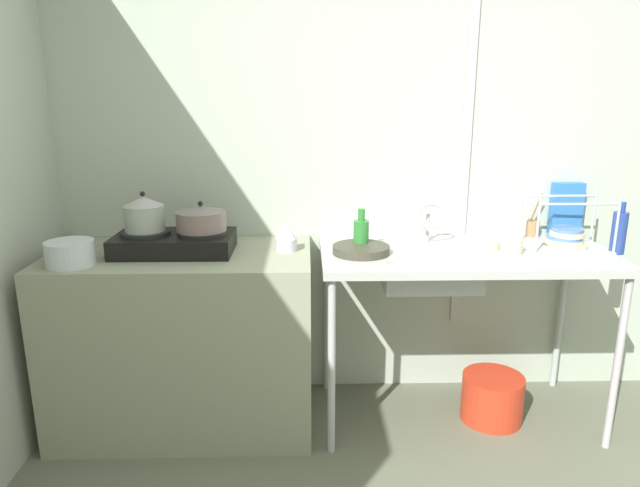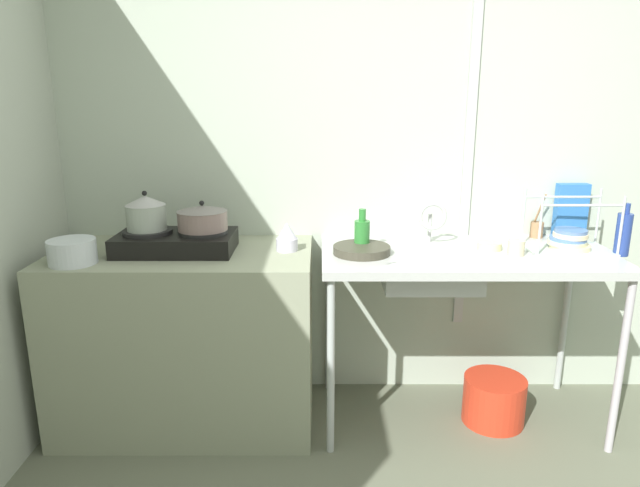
% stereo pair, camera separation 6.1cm
% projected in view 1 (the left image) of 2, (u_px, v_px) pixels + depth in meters
% --- Properties ---
extents(wall_back, '(4.62, 0.10, 2.65)m').
position_uv_depth(wall_back, '(419.00, 156.00, 3.00)').
color(wall_back, '#AAB6A4').
rests_on(wall_back, ground).
extents(wall_metal_strip, '(0.05, 0.01, 2.12)m').
position_uv_depth(wall_metal_strip, '(467.00, 131.00, 2.91)').
color(wall_metal_strip, '#AFB2AF').
extents(counter_concrete, '(1.26, 0.67, 0.90)m').
position_uv_depth(counter_concrete, '(186.00, 338.00, 2.81)').
color(counter_concrete, gray).
rests_on(counter_concrete, ground).
extents(counter_sink, '(1.40, 0.67, 0.90)m').
position_uv_depth(counter_sink, '(463.00, 264.00, 2.75)').
color(counter_sink, '#AFB2AF').
rests_on(counter_sink, ground).
extents(stove, '(0.56, 0.33, 0.11)m').
position_uv_depth(stove, '(174.00, 242.00, 2.69)').
color(stove, black).
rests_on(stove, counter_concrete).
extents(pot_on_left_burner, '(0.19, 0.19, 0.19)m').
position_uv_depth(pot_on_left_burner, '(144.00, 214.00, 2.65)').
color(pot_on_left_burner, '#98A295').
rests_on(pot_on_left_burner, stove).
extents(pot_on_right_burner, '(0.24, 0.24, 0.14)m').
position_uv_depth(pot_on_right_burner, '(201.00, 218.00, 2.66)').
color(pot_on_right_burner, '#7C6662').
rests_on(pot_on_right_burner, stove).
extents(pot_beside_stove, '(0.21, 0.21, 0.11)m').
position_uv_depth(pot_beside_stove, '(70.00, 253.00, 2.48)').
color(pot_beside_stove, silver).
rests_on(pot_beside_stove, counter_concrete).
extents(percolator, '(0.11, 0.11, 0.14)m').
position_uv_depth(percolator, '(286.00, 237.00, 2.71)').
color(percolator, silver).
rests_on(percolator, counter_concrete).
extents(sink_basin, '(0.46, 0.38, 0.15)m').
position_uv_depth(sink_basin, '(428.00, 268.00, 2.71)').
color(sink_basin, '#AFB2AF').
rests_on(sink_basin, counter_sink).
extents(faucet, '(0.14, 0.08, 0.22)m').
position_uv_depth(faucet, '(430.00, 218.00, 2.82)').
color(faucet, '#AFB2AF').
rests_on(faucet, counter_sink).
extents(frying_pan, '(0.27, 0.27, 0.04)m').
position_uv_depth(frying_pan, '(361.00, 250.00, 2.68)').
color(frying_pan, '#3C3A2D').
rests_on(frying_pan, counter_sink).
extents(dish_rack, '(0.40, 0.24, 0.29)m').
position_uv_depth(dish_rack, '(565.00, 239.00, 2.75)').
color(dish_rack, '#B0B8B7').
rests_on(dish_rack, counter_sink).
extents(cup_by_rack, '(0.08, 0.08, 0.07)m').
position_uv_depth(cup_by_rack, '(514.00, 247.00, 2.67)').
color(cup_by_rack, beige).
rests_on(cup_by_rack, counter_sink).
extents(small_bowl_on_drainboard, '(0.12, 0.12, 0.04)m').
position_uv_depth(small_bowl_on_drainboard, '(487.00, 245.00, 2.77)').
color(small_bowl_on_drainboard, beige).
rests_on(small_bowl_on_drainboard, counter_sink).
extents(bottle_by_sink, '(0.08, 0.08, 0.21)m').
position_uv_depth(bottle_by_sink, '(361.00, 234.00, 2.72)').
color(bottle_by_sink, '#2B772F').
rests_on(bottle_by_sink, counter_sink).
extents(bottle_by_rack, '(0.07, 0.07, 0.25)m').
position_uv_depth(bottle_by_rack, '(619.00, 232.00, 2.66)').
color(bottle_by_rack, navy).
rests_on(bottle_by_rack, counter_sink).
extents(cereal_box, '(0.17, 0.06, 0.29)m').
position_uv_depth(cereal_box, '(566.00, 210.00, 2.99)').
color(cereal_box, '#2D6AB8').
rests_on(cereal_box, counter_sink).
extents(utensil_jar, '(0.07, 0.07, 0.24)m').
position_uv_depth(utensil_jar, '(533.00, 228.00, 3.01)').
color(utensil_jar, '#996E49').
rests_on(utensil_jar, counter_sink).
extents(bucket_on_floor, '(0.31, 0.31, 0.24)m').
position_uv_depth(bucket_on_floor, '(492.00, 398.00, 2.89)').
color(bucket_on_floor, red).
rests_on(bucket_on_floor, ground).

